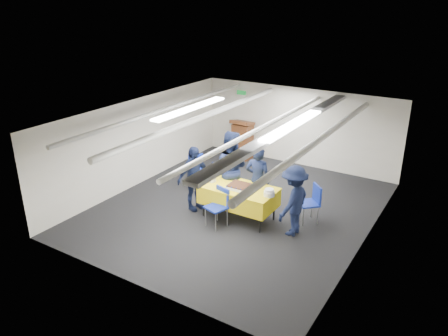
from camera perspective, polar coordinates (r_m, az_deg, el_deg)
The scene contains 14 objects.
ground at distance 10.51m, azimuth 1.72°, elevation -5.24°, with size 7.00×7.00×0.00m, color black.
room_shell at distance 10.12m, azimuth 3.46°, elevation 4.72°, with size 6.00×7.00×2.30m.
serving_table at distance 9.83m, azimuth 1.92°, elevation -3.63°, with size 1.70×0.92×0.77m.
sheet_cake at distance 9.65m, azimuth 2.18°, elevation -2.45°, with size 0.55×0.43×0.09m.
plate_stack_left at distance 10.00m, azimuth -1.61°, elevation -1.34°, with size 0.20×0.20×0.17m.
plate_stack_right at distance 9.34m, azimuth 5.92°, elevation -3.23°, with size 0.23×0.23×0.16m.
podium at distance 13.46m, azimuth 2.41°, elevation 3.77°, with size 0.62×0.53×1.25m.
chair_near at distance 9.55m, azimuth -0.63°, elevation -4.59°, with size 0.52×0.52×0.87m.
chair_right at distance 9.89m, azimuth 11.44°, elevation -4.08°, with size 0.59×0.59×0.87m.
chair_left at distance 11.48m, azimuth -3.55°, elevation 0.06°, with size 0.59×0.59×0.87m.
sailor_a at distance 10.03m, azimuth 4.42°, elevation -1.57°, with size 0.59×0.39×1.62m, color black.
sailor_b at distance 10.32m, azimuth 0.75°, elevation -0.09°, with size 0.90×0.70×1.86m, color black.
sailor_c at distance 10.19m, azimuth -3.99°, elevation -1.36°, with size 0.91×0.38×1.56m, color black.
sailor_d at distance 9.22m, azimuth 9.08°, elevation -4.24°, with size 0.99×0.57×1.54m, color black.
Camera 1 is at (4.68, -8.11, 4.78)m, focal length 35.00 mm.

